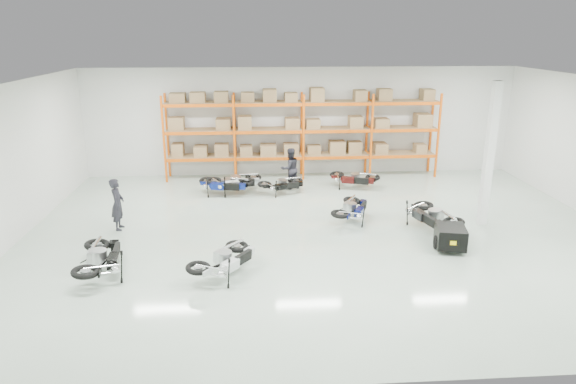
{
  "coord_description": "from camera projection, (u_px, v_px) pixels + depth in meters",
  "views": [
    {
      "loc": [
        -2.07,
        -14.43,
        5.89
      ],
      "look_at": [
        -1.0,
        0.8,
        1.1
      ],
      "focal_mm": 32.0,
      "sensor_mm": 36.0,
      "label": 1
    }
  ],
  "objects": [
    {
      "name": "moto_silver_left",
      "position": [
        225.0,
        255.0,
        12.79
      ],
      "size": [
        1.81,
        2.01,
        1.18
      ],
      "primitive_type": null,
      "rotation": [
        0.0,
        -0.09,
        2.51
      ],
      "color": "silver",
      "rests_on": "ground"
    },
    {
      "name": "structural_column",
      "position": [
        489.0,
        155.0,
        15.78
      ],
      "size": [
        0.25,
        0.25,
        4.5
      ],
      "primitive_type": "cube",
      "color": "white",
      "rests_on": "ground"
    },
    {
      "name": "moto_blue_centre",
      "position": [
        353.0,
        205.0,
        16.54
      ],
      "size": [
        1.53,
        1.93,
        1.12
      ],
      "primitive_type": null,
      "rotation": [
        0.0,
        -0.09,
        2.69
      ],
      "color": "#070F4C",
      "rests_on": "ground"
    },
    {
      "name": "pallet_rack",
      "position": [
        303.0,
        124.0,
        21.1
      ],
      "size": [
        11.28,
        0.98,
        3.62
      ],
      "color": "#E5570C",
      "rests_on": "ground"
    },
    {
      "name": "moto_back_b",
      "position": [
        235.0,
        178.0,
        19.44
      ],
      "size": [
        2.04,
        1.37,
        1.2
      ],
      "primitive_type": null,
      "rotation": [
        0.0,
        -0.09,
        1.83
      ],
      "color": "silver",
      "rests_on": "ground"
    },
    {
      "name": "moto_back_d",
      "position": [
        354.0,
        175.0,
        20.02
      ],
      "size": [
        1.89,
        1.39,
        1.1
      ],
      "primitive_type": null,
      "rotation": [
        0.0,
        -0.09,
        1.21
      ],
      "color": "#3A0C0B",
      "rests_on": "ground"
    },
    {
      "name": "moto_black_far_left",
      "position": [
        101.0,
        253.0,
        12.81
      ],
      "size": [
        1.18,
        2.05,
        1.27
      ],
      "primitive_type": null,
      "rotation": [
        0.0,
        -0.09,
        3.25
      ],
      "color": "black",
      "rests_on": "ground"
    },
    {
      "name": "trailer",
      "position": [
        450.0,
        237.0,
        14.35
      ],
      "size": [
        0.97,
        1.69,
        0.69
      ],
      "rotation": [
        0.0,
        0.0,
        -0.21
      ],
      "color": "black",
      "rests_on": "ground"
    },
    {
      "name": "moto_back_c",
      "position": [
        282.0,
        182.0,
        19.33
      ],
      "size": [
        1.73,
        1.25,
        1.01
      ],
      "primitive_type": null,
      "rotation": [
        0.0,
        -0.09,
        1.91
      ],
      "color": "black",
      "rests_on": "ground"
    },
    {
      "name": "person_left",
      "position": [
        118.0,
        204.0,
        15.76
      ],
      "size": [
        0.4,
        0.6,
        1.62
      ],
      "primitive_type": "imported",
      "rotation": [
        0.0,
        0.0,
        1.6
      ],
      "color": "black",
      "rests_on": "ground"
    },
    {
      "name": "moto_touring_right",
      "position": [
        432.0,
        211.0,
        15.82
      ],
      "size": [
        1.41,
        2.09,
        1.24
      ],
      "primitive_type": null,
      "rotation": [
        0.0,
        -0.09,
        0.26
      ],
      "color": "black",
      "rests_on": "ground"
    },
    {
      "name": "person_back",
      "position": [
        290.0,
        169.0,
        19.88
      ],
      "size": [
        0.96,
        0.87,
        1.61
      ],
      "primitive_type": "imported",
      "rotation": [
        0.0,
        0.0,
        3.55
      ],
      "color": "black",
      "rests_on": "ground"
    },
    {
      "name": "room",
      "position": [
        324.0,
        162.0,
        14.96
      ],
      "size": [
        18.0,
        18.0,
        18.0
      ],
      "color": "#B0C5B3",
      "rests_on": "ground"
    },
    {
      "name": "moto_back_a",
      "position": [
        224.0,
        181.0,
        19.19
      ],
      "size": [
        1.95,
        1.28,
        1.16
      ],
      "primitive_type": null,
      "rotation": [
        0.0,
        -0.09,
        1.34
      ],
      "color": "navy",
      "rests_on": "ground"
    }
  ]
}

